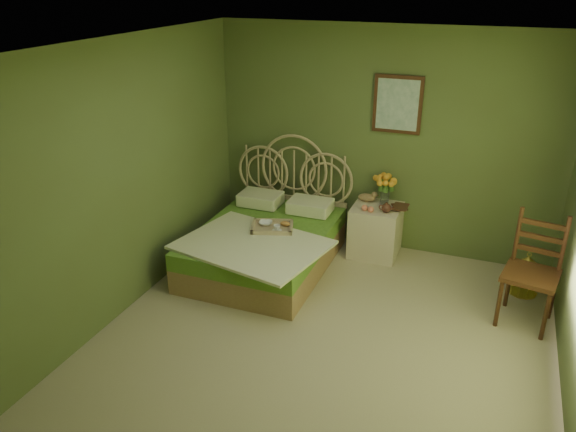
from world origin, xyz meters
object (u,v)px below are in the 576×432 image
at_px(bed, 266,242).
at_px(chair, 532,263).
at_px(nightstand, 376,225).
at_px(birdcage, 525,275).

distance_m(bed, chair, 2.78).
distance_m(bed, nightstand, 1.32).
xyz_separation_m(chair, birdcage, (-0.00, 0.48, -0.39)).
distance_m(chair, birdcage, 0.62).
height_order(chair, birdcage, chair).
height_order(bed, chair, bed).
bearing_deg(bed, nightstand, 33.23).
relative_size(chair, birdcage, 2.51).
xyz_separation_m(nightstand, birdcage, (1.66, -0.33, -0.16)).
distance_m(nightstand, birdcage, 1.70).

